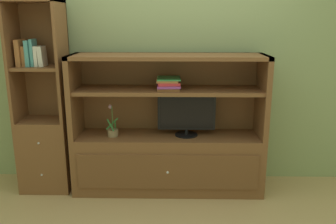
% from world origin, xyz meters
% --- Properties ---
extents(ground_plane, '(8.00, 8.00, 0.00)m').
position_xyz_m(ground_plane, '(0.00, 0.00, 0.00)').
color(ground_plane, tan).
extents(painted_rear_wall, '(6.00, 0.10, 2.80)m').
position_xyz_m(painted_rear_wall, '(0.00, 0.75, 1.40)').
color(painted_rear_wall, '#8C9E6B').
rests_on(painted_rear_wall, ground_plane).
extents(media_console, '(1.87, 0.50, 1.37)m').
position_xyz_m(media_console, '(0.00, 0.41, 0.44)').
color(media_console, brown).
rests_on(media_console, ground_plane).
extents(tv_monitor, '(0.56, 0.22, 0.42)m').
position_xyz_m(tv_monitor, '(0.18, 0.40, 0.79)').
color(tv_monitor, black).
rests_on(tv_monitor, media_console).
extents(potted_plant, '(0.12, 0.11, 0.32)m').
position_xyz_m(potted_plant, '(-0.54, 0.35, 0.63)').
color(potted_plant, '#8C7251').
rests_on(potted_plant, media_console).
extents(magazine_stack, '(0.24, 0.34, 0.11)m').
position_xyz_m(magazine_stack, '(0.00, 0.40, 1.10)').
color(magazine_stack, '#A56638').
rests_on(magazine_stack, media_console).
extents(bookshelf_tall, '(0.49, 0.38, 1.87)m').
position_xyz_m(bookshelf_tall, '(-1.23, 0.41, 0.61)').
color(bookshelf_tall, brown).
rests_on(bookshelf_tall, ground_plane).
extents(upright_book_row, '(0.25, 0.18, 0.25)m').
position_xyz_m(upright_book_row, '(-1.31, 0.40, 1.37)').
color(upright_book_row, '#A56638').
rests_on(upright_book_row, bookshelf_tall).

